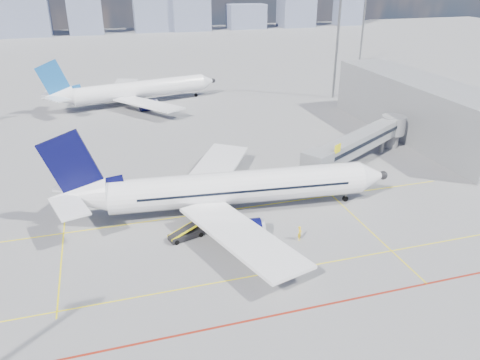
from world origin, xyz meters
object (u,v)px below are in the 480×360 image
(baggage_tug, at_px, (267,241))
(ramp_worker, at_px, (300,233))
(second_aircraft, at_px, (134,91))
(belt_loader, at_px, (187,233))
(main_aircraft, at_px, (225,189))
(cargo_dolly, at_px, (265,249))

(baggage_tug, relative_size, ramp_worker, 1.16)
(second_aircraft, height_order, belt_loader, second_aircraft)
(ramp_worker, bearing_deg, belt_loader, 110.31)
(main_aircraft, bearing_deg, belt_loader, -134.87)
(second_aircraft, xyz_separation_m, baggage_tug, (8.52, -62.86, -2.57))
(baggage_tug, xyz_separation_m, cargo_dolly, (-0.80, -1.88, 0.34))
(second_aircraft, relative_size, belt_loader, 6.73)
(baggage_tug, distance_m, belt_loader, 9.00)
(main_aircraft, xyz_separation_m, belt_loader, (-5.63, -4.62, -2.62))
(cargo_dolly, bearing_deg, belt_loader, 126.43)
(main_aircraft, xyz_separation_m, baggage_tug, (2.29, -8.89, -2.56))
(cargo_dolly, distance_m, belt_loader, 9.43)
(cargo_dolly, bearing_deg, ramp_worker, 11.35)
(baggage_tug, bearing_deg, second_aircraft, 98.87)
(baggage_tug, relative_size, cargo_dolly, 0.56)
(main_aircraft, relative_size, ramp_worker, 24.47)
(second_aircraft, bearing_deg, main_aircraft, -95.95)
(baggage_tug, height_order, belt_loader, belt_loader)
(belt_loader, bearing_deg, ramp_worker, -34.91)
(second_aircraft, relative_size, cargo_dolly, 10.90)
(baggage_tug, bearing_deg, belt_loader, 152.85)
(baggage_tug, distance_m, cargo_dolly, 2.07)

